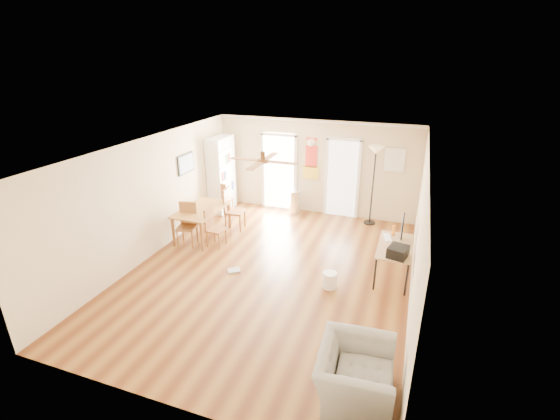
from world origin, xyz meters
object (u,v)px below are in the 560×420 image
at_px(torchiere_lamp, 373,186).
at_px(armchair, 355,375).
at_px(bookshelf, 221,174).
at_px(dining_chair_far, 224,198).
at_px(dining_table, 203,223).
at_px(dining_chair_right_b, 216,228).
at_px(wastebasket_a, 330,280).
at_px(printer, 398,252).
at_px(computer_desk, 393,261).
at_px(trash_can, 295,202).
at_px(dining_chair_near, 187,225).
at_px(dining_chair_right_a, 235,209).

height_order(torchiere_lamp, armchair, torchiere_lamp).
relative_size(bookshelf, dining_chair_far, 2.24).
height_order(dining_table, dining_chair_right_b, dining_chair_right_b).
relative_size(dining_chair_far, wastebasket_a, 2.96).
height_order(torchiere_lamp, printer, torchiere_lamp).
height_order(dining_table, computer_desk, dining_table).
height_order(trash_can, wastebasket_a, trash_can).
bearing_deg(torchiere_lamp, dining_table, -149.89).
relative_size(trash_can, computer_desk, 0.51).
bearing_deg(trash_can, wastebasket_a, -62.38).
distance_m(dining_chair_near, dining_chair_far, 2.00).
relative_size(trash_can, torchiere_lamp, 0.32).
bearing_deg(dining_chair_right_b, trash_can, -20.79).
bearing_deg(computer_desk, dining_chair_right_b, 179.64).
bearing_deg(wastebasket_a, dining_chair_near, 169.47).
height_order(dining_chair_right_a, trash_can, dining_chair_right_a).
height_order(torchiere_lamp, wastebasket_a, torchiere_lamp).
bearing_deg(computer_desk, trash_can, 138.30).
relative_size(dining_chair_near, torchiere_lamp, 0.48).
bearing_deg(computer_desk, wastebasket_a, -143.43).
xyz_separation_m(computer_desk, wastebasket_a, (-1.10, -0.81, -0.19)).
distance_m(dining_chair_right_a, torchiere_lamp, 3.57).
xyz_separation_m(dining_chair_right_b, torchiere_lamp, (3.20, 2.51, 0.58)).
relative_size(torchiere_lamp, armchair, 1.90).
bearing_deg(bookshelf, computer_desk, -15.32).
distance_m(dining_chair_right_b, printer, 4.09).
bearing_deg(dining_chair_near, dining_chair_right_b, 2.18).
relative_size(bookshelf, dining_chair_near, 2.11).
distance_m(bookshelf, wastebasket_a, 4.88).
bearing_deg(computer_desk, dining_table, 175.50).
relative_size(dining_chair_right_b, wastebasket_a, 2.88).
xyz_separation_m(dining_chair_far, armchair, (4.47, -5.06, -0.11)).
distance_m(dining_table, computer_desk, 4.54).
bearing_deg(dining_chair_far, computer_desk, 165.28).
bearing_deg(bookshelf, dining_table, -70.07).
height_order(computer_desk, wastebasket_a, computer_desk).
xyz_separation_m(dining_chair_right_b, trash_can, (1.12, 2.51, -0.12)).
distance_m(dining_chair_far, wastebasket_a, 4.49).
height_order(trash_can, printer, printer).
relative_size(dining_chair_right_a, computer_desk, 0.83).
xyz_separation_m(dining_chair_right_a, torchiere_lamp, (3.20, 1.50, 0.50)).
relative_size(dining_chair_right_a, trash_can, 1.61).
bearing_deg(dining_chair_right_a, bookshelf, 33.39).
relative_size(dining_table, trash_can, 2.20).
distance_m(dining_chair_near, printer, 4.74).
bearing_deg(trash_can, bookshelf, -168.29).
xyz_separation_m(dining_chair_far, computer_desk, (4.70, -1.84, -0.12)).
distance_m(computer_desk, wastebasket_a, 1.38).
xyz_separation_m(printer, armchair, (-0.30, -2.78, -0.44)).
bearing_deg(printer, computer_desk, 113.94).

